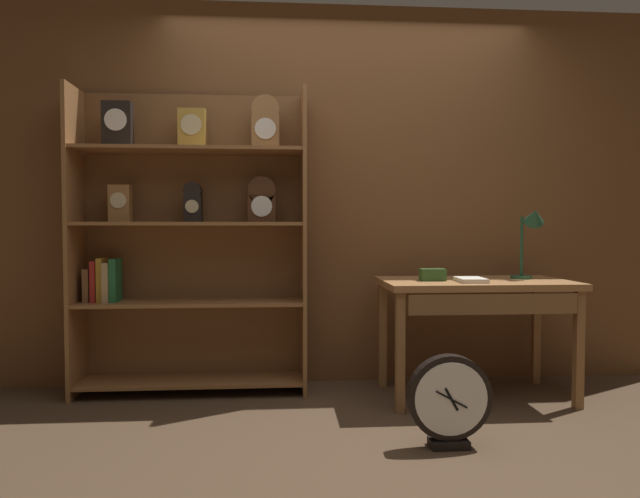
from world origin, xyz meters
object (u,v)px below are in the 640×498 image
Objects in this scene: bookshelf at (190,236)px; workbench at (476,295)px; toolbox_small at (433,275)px; open_repair_manual at (471,280)px; desk_lamp at (531,230)px; round_clock_large at (449,400)px.

workbench is at bearing -8.89° from bookshelf.
toolbox_small reaches higher than workbench.
toolbox_small is 0.70× the size of open_repair_manual.
toolbox_small is 0.23m from open_repair_manual.
desk_lamp is 1.05× the size of round_clock_large.
round_clock_large is (1.40, -1.04, -0.79)m from bookshelf.
desk_lamp is 2.18× the size of open_repair_manual.
desk_lamp is at bearing 20.69° from open_repair_manual.
bookshelf is 1.91m from round_clock_large.
workbench is 0.15m from open_repair_manual.
workbench is 5.32× the size of open_repair_manual.
open_repair_manual is (1.74, -0.37, -0.26)m from bookshelf.
round_clock_large is (-0.34, -0.66, -0.52)m from open_repair_manual.
workbench is 0.56m from desk_lamp.
toolbox_small reaches higher than round_clock_large.
workbench is 2.57× the size of round_clock_large.
desk_lamp is at bearing 7.75° from workbench.
open_repair_manual is (0.21, -0.09, -0.02)m from toolbox_small.
bookshelf is 1.68× the size of workbench.
bookshelf reaches higher than desk_lamp.
workbench reaches higher than round_clock_large.
bookshelf is 2.19m from desk_lamp.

